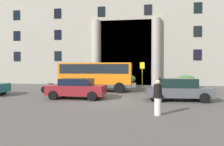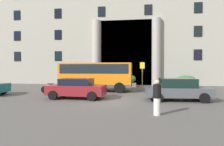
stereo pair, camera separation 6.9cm
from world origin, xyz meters
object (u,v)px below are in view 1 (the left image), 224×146
object	(u,v)px
hedge_planter_far_west	(94,80)
orange_minibus	(96,74)
pedestrian_man_crossing	(158,97)
parked_compact_extra	(77,88)
hedge_planter_far_east	(129,81)
hedge_planter_east	(186,82)
white_taxi_kerbside	(178,89)
scooter_by_planter	(52,88)
bus_stop_sign	(142,73)

from	to	relation	value
hedge_planter_far_west	orange_minibus	bearing A→B (deg)	-74.90
orange_minibus	pedestrian_man_crossing	world-z (taller)	orange_minibus
parked_compact_extra	pedestrian_man_crossing	bearing A→B (deg)	-38.46
hedge_planter_far_east	hedge_planter_east	world-z (taller)	hedge_planter_far_east
parked_compact_extra	white_taxi_kerbside	size ratio (longest dim) A/B	0.95
hedge_planter_east	parked_compact_extra	xyz separation A→B (m)	(-9.24, -9.84, 0.08)
parked_compact_extra	scooter_by_planter	distance (m)	4.04
parked_compact_extra	scooter_by_planter	xyz separation A→B (m)	(-3.02, 2.66, -0.26)
hedge_planter_east	white_taxi_kerbside	bearing A→B (deg)	-104.21
hedge_planter_east	white_taxi_kerbside	world-z (taller)	white_taxi_kerbside
scooter_by_planter	bus_stop_sign	bearing A→B (deg)	22.05
hedge_planter_far_east	parked_compact_extra	world-z (taller)	parked_compact_extra
hedge_planter_far_west	white_taxi_kerbside	distance (m)	12.58
orange_minibus	pedestrian_man_crossing	size ratio (longest dim) A/B	4.09
hedge_planter_far_east	parked_compact_extra	distance (m)	10.15
scooter_by_planter	hedge_planter_east	bearing A→B (deg)	26.75
bus_stop_sign	white_taxi_kerbside	size ratio (longest dim) A/B	0.64
bus_stop_sign	white_taxi_kerbside	xyz separation A→B (m)	(2.31, -6.08, -0.92)
bus_stop_sign	hedge_planter_far_west	bearing A→B (deg)	146.56
orange_minibus	parked_compact_extra	bearing A→B (deg)	-94.12
scooter_by_planter	pedestrian_man_crossing	distance (m)	10.84
hedge_planter_far_east	orange_minibus	bearing A→B (deg)	-118.17
pedestrian_man_crossing	hedge_planter_far_east	bearing A→B (deg)	66.49
hedge_planter_east	parked_compact_extra	size ratio (longest dim) A/B	0.50
scooter_by_planter	parked_compact_extra	bearing A→B (deg)	-44.93
hedge_planter_east	parked_compact_extra	bearing A→B (deg)	-133.23
orange_minibus	hedge_planter_far_east	size ratio (longest dim) A/B	3.91
hedge_planter_far_west	scooter_by_planter	distance (m)	7.55
white_taxi_kerbside	pedestrian_man_crossing	xyz separation A→B (m)	(-1.60, -4.57, 0.06)
hedge_planter_far_west	pedestrian_man_crossing	distance (m)	15.68
parked_compact_extra	scooter_by_planter	world-z (taller)	parked_compact_extra
bus_stop_sign	scooter_by_planter	xyz separation A→B (m)	(-7.52, -3.60, -1.20)
hedge_planter_far_west	white_taxi_kerbside	bearing A→B (deg)	-51.00
bus_stop_sign	parked_compact_extra	xyz separation A→B (m)	(-4.49, -6.27, -0.93)
parked_compact_extra	pedestrian_man_crossing	distance (m)	6.80
hedge_planter_far_east	white_taxi_kerbside	bearing A→B (deg)	-67.95
hedge_planter_far_west	parked_compact_extra	size ratio (longest dim) A/B	0.37
scooter_by_planter	white_taxi_kerbside	bearing A→B (deg)	-17.69
bus_stop_sign	hedge_planter_far_east	xyz separation A→B (m)	(-1.55, 3.45, -0.99)
scooter_by_planter	pedestrian_man_crossing	size ratio (longest dim) A/B	1.26
orange_minibus	parked_compact_extra	world-z (taller)	orange_minibus
pedestrian_man_crossing	scooter_by_planter	bearing A→B (deg)	106.81
hedge_planter_far_east	parked_compact_extra	xyz separation A→B (m)	(-2.94, -9.72, 0.05)
hedge_planter_east	scooter_by_planter	world-z (taller)	hedge_planter_east
white_taxi_kerbside	scooter_by_planter	distance (m)	10.14
orange_minibus	hedge_planter_far_east	xyz separation A→B (m)	(2.65, 4.96, -0.90)
hedge_planter_far_west	scooter_by_planter	size ratio (longest dim) A/B	0.74
bus_stop_sign	hedge_planter_far_west	distance (m)	6.78
bus_stop_sign	hedge_planter_far_east	bearing A→B (deg)	114.14
hedge_planter_far_east	parked_compact_extra	bearing A→B (deg)	-106.85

